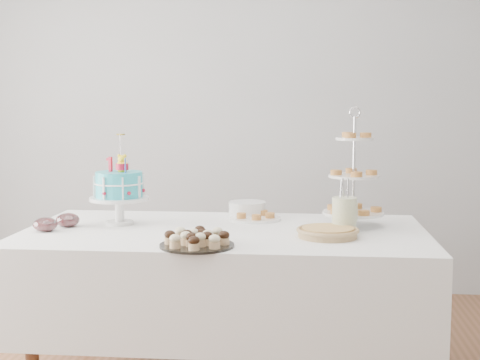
# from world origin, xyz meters

# --- Properties ---
(walls) EXTENTS (5.04, 4.04, 2.70)m
(walls) POSITION_xyz_m (0.00, 0.00, 1.35)
(walls) COLOR #999C9E
(walls) RESTS_ON floor
(table) EXTENTS (1.92, 1.02, 0.77)m
(table) POSITION_xyz_m (0.00, 0.30, 0.54)
(table) COLOR silver
(table) RESTS_ON floor
(birthday_cake) EXTENTS (0.29, 0.29, 0.45)m
(birthday_cake) POSITION_xyz_m (-0.54, 0.39, 0.89)
(birthday_cake) COLOR white
(birthday_cake) RESTS_ON table
(cupcake_tray) EXTENTS (0.32, 0.32, 0.07)m
(cupcake_tray) POSITION_xyz_m (-0.07, -0.09, 0.81)
(cupcake_tray) COLOR black
(cupcake_tray) RESTS_ON table
(pie) EXTENTS (0.28, 0.28, 0.04)m
(pie) POSITION_xyz_m (0.49, 0.17, 0.80)
(pie) COLOR tan
(pie) RESTS_ON table
(tiered_stand) EXTENTS (0.30, 0.30, 0.59)m
(tiered_stand) POSITION_xyz_m (0.62, 0.46, 1.01)
(tiered_stand) COLOR silver
(tiered_stand) RESTS_ON table
(plate_stack) EXTENTS (0.20, 0.20, 0.08)m
(plate_stack) POSITION_xyz_m (0.08, 0.70, 0.81)
(plate_stack) COLOR white
(plate_stack) RESTS_ON table
(pastry_plate) EXTENTS (0.27, 0.27, 0.04)m
(pastry_plate) POSITION_xyz_m (0.13, 0.59, 0.79)
(pastry_plate) COLOR white
(pastry_plate) RESTS_ON table
(jam_bowl_a) EXTENTS (0.11, 0.11, 0.07)m
(jam_bowl_a) POSITION_xyz_m (-0.84, 0.18, 0.80)
(jam_bowl_a) COLOR silver
(jam_bowl_a) RESTS_ON table
(jam_bowl_b) EXTENTS (0.12, 0.12, 0.07)m
(jam_bowl_b) POSITION_xyz_m (-0.78, 0.31, 0.80)
(jam_bowl_b) COLOR silver
(jam_bowl_b) RESTS_ON table
(utensil_pitcher) EXTENTS (0.12, 0.11, 0.26)m
(utensil_pitcher) POSITION_xyz_m (0.57, 0.28, 0.86)
(utensil_pitcher) COLOR white
(utensil_pitcher) RESTS_ON table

